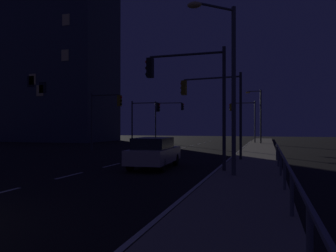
{
  "coord_description": "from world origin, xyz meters",
  "views": [
    {
      "loc": [
        8.21,
        -3.32,
        2.11
      ],
      "look_at": [
        0.72,
        21.26,
        2.19
      ],
      "focal_mm": 35.02,
      "sensor_mm": 36.0,
      "label": 1
    }
  ],
  "objects_px": {
    "traffic_light_far_center": "(105,110)",
    "traffic_light_overhead_east": "(144,114)",
    "traffic_light_near_left": "(189,85)",
    "traffic_light_near_right": "(244,113)",
    "traffic_light_far_left": "(168,113)",
    "street_lamp_mid_block": "(258,111)",
    "street_lamp_across_street": "(226,72)",
    "traffic_light_mid_left": "(213,99)",
    "building_distant": "(57,45)",
    "car": "(154,152)"
  },
  "relations": [
    {
      "from": "traffic_light_mid_left",
      "to": "traffic_light_overhead_east",
      "type": "distance_m",
      "value": 16.86
    },
    {
      "from": "traffic_light_far_center",
      "to": "traffic_light_near_left",
      "type": "height_order",
      "value": "traffic_light_near_left"
    },
    {
      "from": "car",
      "to": "street_lamp_mid_block",
      "type": "xyz_separation_m",
      "value": [
        4.47,
        25.58,
        3.29
      ]
    },
    {
      "from": "traffic_light_near_left",
      "to": "street_lamp_across_street",
      "type": "relative_size",
      "value": 0.81
    },
    {
      "from": "traffic_light_mid_left",
      "to": "street_lamp_mid_block",
      "type": "relative_size",
      "value": 0.82
    },
    {
      "from": "car",
      "to": "traffic_light_far_left",
      "type": "height_order",
      "value": "traffic_light_far_left"
    },
    {
      "from": "traffic_light_mid_left",
      "to": "street_lamp_across_street",
      "type": "bearing_deg",
      "value": -76.92
    },
    {
      "from": "traffic_light_far_left",
      "to": "building_distant",
      "type": "relative_size",
      "value": 0.19
    },
    {
      "from": "traffic_light_mid_left",
      "to": "traffic_light_far_left",
      "type": "bearing_deg",
      "value": 113.85
    },
    {
      "from": "traffic_light_far_center",
      "to": "traffic_light_mid_left",
      "type": "bearing_deg",
      "value": -25.75
    },
    {
      "from": "traffic_light_near_right",
      "to": "car",
      "type": "bearing_deg",
      "value": -95.5
    },
    {
      "from": "street_lamp_across_street",
      "to": "building_distant",
      "type": "distance_m",
      "value": 42.57
    },
    {
      "from": "traffic_light_near_right",
      "to": "traffic_light_mid_left",
      "type": "bearing_deg",
      "value": -90.88
    },
    {
      "from": "traffic_light_mid_left",
      "to": "street_lamp_mid_block",
      "type": "xyz_separation_m",
      "value": [
        2.19,
        20.79,
        0.21
      ]
    },
    {
      "from": "traffic_light_far_center",
      "to": "street_lamp_mid_block",
      "type": "relative_size",
      "value": 0.79
    },
    {
      "from": "traffic_light_far_left",
      "to": "traffic_light_near_right",
      "type": "bearing_deg",
      "value": 1.73
    },
    {
      "from": "building_distant",
      "to": "traffic_light_near_left",
      "type": "bearing_deg",
      "value": -45.64
    },
    {
      "from": "traffic_light_mid_left",
      "to": "traffic_light_far_left",
      "type": "xyz_separation_m",
      "value": [
        -9.8,
        22.18,
        0.08
      ]
    },
    {
      "from": "traffic_light_mid_left",
      "to": "building_distant",
      "type": "bearing_deg",
      "value": 141.09
    },
    {
      "from": "traffic_light_far_center",
      "to": "traffic_light_overhead_east",
      "type": "distance_m",
      "value": 8.69
    },
    {
      "from": "traffic_light_near_right",
      "to": "traffic_light_far_left",
      "type": "relative_size",
      "value": 0.94
    },
    {
      "from": "traffic_light_far_center",
      "to": "traffic_light_overhead_east",
      "type": "height_order",
      "value": "traffic_light_far_center"
    },
    {
      "from": "traffic_light_far_center",
      "to": "traffic_light_far_left",
      "type": "relative_size",
      "value": 0.91
    },
    {
      "from": "car",
      "to": "building_distant",
      "type": "distance_m",
      "value": 39.26
    },
    {
      "from": "car",
      "to": "street_lamp_across_street",
      "type": "xyz_separation_m",
      "value": [
        3.97,
        -2.49,
        3.52
      ]
    },
    {
      "from": "car",
      "to": "traffic_light_mid_left",
      "type": "height_order",
      "value": "traffic_light_mid_left"
    },
    {
      "from": "traffic_light_mid_left",
      "to": "building_distant",
      "type": "distance_m",
      "value": 36.76
    },
    {
      "from": "street_lamp_mid_block",
      "to": "street_lamp_across_street",
      "type": "height_order",
      "value": "street_lamp_across_street"
    },
    {
      "from": "traffic_light_near_right",
      "to": "building_distant",
      "type": "distance_m",
      "value": 29.73
    },
    {
      "from": "traffic_light_near_left",
      "to": "building_distant",
      "type": "distance_m",
      "value": 40.22
    },
    {
      "from": "traffic_light_far_center",
      "to": "building_distant",
      "type": "xyz_separation_m",
      "value": [
        -17.11,
        17.14,
        11.01
      ]
    },
    {
      "from": "traffic_light_near_right",
      "to": "traffic_light_near_left",
      "type": "bearing_deg",
      "value": -91.17
    },
    {
      "from": "street_lamp_mid_block",
      "to": "building_distant",
      "type": "distance_m",
      "value": 31.39
    },
    {
      "from": "traffic_light_mid_left",
      "to": "traffic_light_far_center",
      "type": "xyz_separation_m",
      "value": [
        -10.26,
        4.95,
        -0.32
      ]
    },
    {
      "from": "street_lamp_mid_block",
      "to": "traffic_light_far_left",
      "type": "bearing_deg",
      "value": 173.42
    },
    {
      "from": "traffic_light_overhead_east",
      "to": "building_distant",
      "type": "bearing_deg",
      "value": 154.14
    },
    {
      "from": "traffic_light_near_left",
      "to": "traffic_light_overhead_east",
      "type": "xyz_separation_m",
      "value": [
        -9.69,
        19.3,
        -0.55
      ]
    },
    {
      "from": "traffic_light_overhead_east",
      "to": "street_lamp_across_street",
      "type": "height_order",
      "value": "street_lamp_across_street"
    },
    {
      "from": "traffic_light_far_left",
      "to": "building_distant",
      "type": "height_order",
      "value": "building_distant"
    },
    {
      "from": "traffic_light_overhead_east",
      "to": "street_lamp_mid_block",
      "type": "height_order",
      "value": "street_lamp_mid_block"
    },
    {
      "from": "traffic_light_far_center",
      "to": "building_distant",
      "type": "distance_m",
      "value": 26.6
    },
    {
      "from": "traffic_light_near_left",
      "to": "street_lamp_across_street",
      "type": "bearing_deg",
      "value": -40.07
    },
    {
      "from": "traffic_light_overhead_east",
      "to": "street_lamp_mid_block",
      "type": "relative_size",
      "value": 0.78
    },
    {
      "from": "traffic_light_far_center",
      "to": "street_lamp_mid_block",
      "type": "bearing_deg",
      "value": 51.83
    },
    {
      "from": "traffic_light_mid_left",
      "to": "traffic_light_far_center",
      "type": "height_order",
      "value": "traffic_light_mid_left"
    },
    {
      "from": "car",
      "to": "building_distant",
      "type": "xyz_separation_m",
      "value": [
        -25.09,
        26.88,
        13.77
      ]
    },
    {
      "from": "car",
      "to": "traffic_light_near_left",
      "type": "xyz_separation_m",
      "value": [
        2.05,
        -0.88,
        3.28
      ]
    },
    {
      "from": "traffic_light_far_left",
      "to": "building_distant",
      "type": "bearing_deg",
      "value": -179.73
    },
    {
      "from": "street_lamp_across_street",
      "to": "building_distant",
      "type": "height_order",
      "value": "building_distant"
    },
    {
      "from": "traffic_light_near_left",
      "to": "traffic_light_overhead_east",
      "type": "distance_m",
      "value": 21.6
    }
  ]
}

